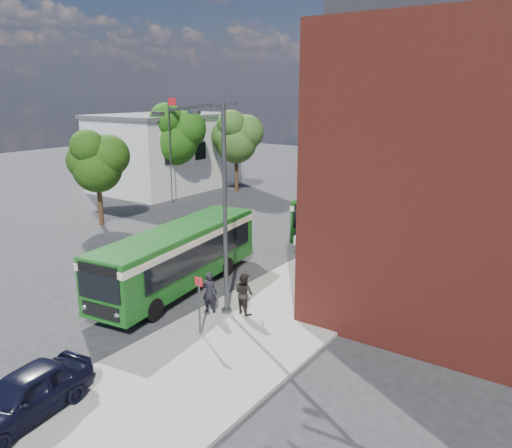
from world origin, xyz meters
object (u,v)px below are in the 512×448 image
Objects in this scene: bus_front at (179,253)px; bus_rear at (337,203)px; parked_car at (24,395)px; street_lamp at (218,207)px.

bus_front is 0.86× the size of bus_rear.
parked_car is at bearing -71.46° from bus_front.
street_lamp is at bearing -18.09° from bus_front.
bus_front is 2.57× the size of parked_car.
bus_front reaches higher than parked_car.
bus_rear is at bearing 97.43° from street_lamp.
street_lamp is 9.85m from parked_car.
street_lamp is 0.71× the size of bus_rear.
bus_front is 10.77m from parked_car.
bus_front and bus_rear have the same top height.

